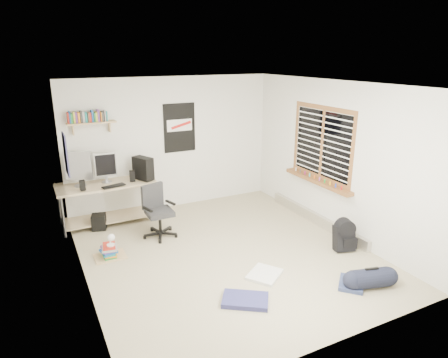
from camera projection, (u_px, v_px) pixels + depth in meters
name	position (u px, v px, depth m)	size (l,w,h in m)	color
floor	(226.00, 254.00, 6.03)	(4.00, 4.50, 0.01)	gray
ceiling	(226.00, 84.00, 5.28)	(4.00, 4.50, 0.01)	white
back_wall	(172.00, 144.00, 7.58)	(4.00, 0.01, 2.50)	silver
left_wall	(77.00, 196.00, 4.79)	(0.01, 4.50, 2.50)	silver
right_wall	(335.00, 159.00, 6.51)	(0.01, 4.50, 2.50)	silver
desk	(108.00, 203.00, 7.04)	(1.66, 0.73, 0.76)	tan
monitor_left	(79.00, 172.00, 6.68)	(0.44, 0.11, 0.49)	#949398
monitor_right	(106.00, 170.00, 6.88)	(0.37, 0.09, 0.41)	#949398
pc_tower	(143.00, 168.00, 7.04)	(0.18, 0.38, 0.40)	black
keyboard	(114.00, 186.00, 6.69)	(0.38, 0.13, 0.02)	black
speaker_left	(82.00, 185.00, 6.49)	(0.08, 0.08, 0.17)	black
speaker_right	(132.00, 176.00, 6.95)	(0.09, 0.09, 0.19)	black
office_chair	(159.00, 208.00, 6.47)	(0.57, 0.57, 0.87)	#252628
wall_shelf	(91.00, 123.00, 6.70)	(0.80, 0.22, 0.24)	tan
poster_back_wall	(180.00, 128.00, 7.53)	(0.62, 0.03, 0.92)	black
poster_left_wall	(66.00, 154.00, 5.75)	(0.02, 0.42, 0.60)	navy
window	(321.00, 143.00, 6.68)	(0.10, 1.50, 1.26)	brown
baseboard_heater	(316.00, 218.00, 7.09)	(0.08, 2.50, 0.18)	#B7B2A8
backpack	(344.00, 238.00, 6.09)	(0.30, 0.24, 0.40)	black
duffel_bag	(371.00, 278.00, 5.12)	(0.26, 0.26, 0.50)	black
tshirt	(265.00, 274.00, 5.42)	(0.45, 0.38, 0.04)	silver
jeans_a	(245.00, 300.00, 4.84)	(0.55, 0.35, 0.06)	navy
jeans_b	(351.00, 284.00, 5.20)	(0.40, 0.30, 0.05)	navy
book_stack	(109.00, 248.00, 5.89)	(0.48, 0.39, 0.33)	brown
desk_lamp	(110.00, 234.00, 5.81)	(0.12, 0.20, 0.20)	white
subwoofer	(99.00, 222.00, 6.82)	(0.23, 0.23, 0.26)	black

